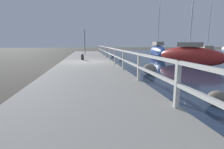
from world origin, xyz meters
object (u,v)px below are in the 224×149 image
mooring_bollard (82,57)px  sailboat_yellow (207,52)px  sailboat_red (189,55)px  dock_lamp (85,37)px  sailboat_blue (158,51)px

mooring_bollard → sailboat_yellow: size_ratio=0.07×
mooring_bollard → sailboat_red: bearing=-16.2°
dock_lamp → mooring_bollard: bearing=-91.2°
sailboat_blue → sailboat_red: 7.93m
sailboat_red → dock_lamp: bearing=106.6°
sailboat_red → sailboat_blue: bearing=62.2°
dock_lamp → sailboat_red: (8.34, -10.03, -1.78)m
mooring_bollard → sailboat_blue: size_ratio=0.07×
dock_lamp → sailboat_red: 13.17m
dock_lamp → sailboat_red: size_ratio=0.44×
sailboat_red → mooring_bollard: bearing=140.7°
mooring_bollard → sailboat_blue: bearing=30.8°
sailboat_yellow → dock_lamp: bearing=-171.9°
sailboat_red → sailboat_yellow: (7.42, 7.94, -0.24)m
sailboat_red → sailboat_yellow: sailboat_red is taller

